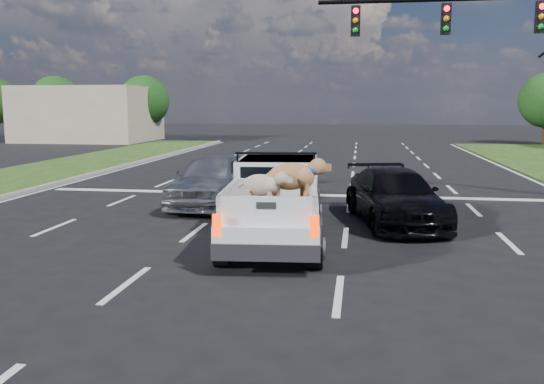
{
  "coord_description": "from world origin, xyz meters",
  "views": [
    {
      "loc": [
        2.03,
        -8.7,
        2.95
      ],
      "look_at": [
        0.39,
        2.0,
        1.3
      ],
      "focal_mm": 38.0,
      "sensor_mm": 36.0,
      "label": 1
    }
  ],
  "objects_px": {
    "traffic_signal": "(532,47)",
    "black_coupe": "(395,197)",
    "pickup_truck": "(276,200)",
    "silver_sedan": "(213,179)"
  },
  "relations": [
    {
      "from": "pickup_truck",
      "to": "silver_sedan",
      "type": "relative_size",
      "value": 1.16
    },
    {
      "from": "traffic_signal",
      "to": "black_coupe",
      "type": "relative_size",
      "value": 1.98
    },
    {
      "from": "silver_sedan",
      "to": "black_coupe",
      "type": "xyz_separation_m",
      "value": [
        5.13,
        -1.72,
        -0.12
      ]
    },
    {
      "from": "traffic_signal",
      "to": "pickup_truck",
      "type": "relative_size",
      "value": 1.71
    },
    {
      "from": "traffic_signal",
      "to": "black_coupe",
      "type": "bearing_deg",
      "value": -132.43
    },
    {
      "from": "traffic_signal",
      "to": "silver_sedan",
      "type": "relative_size",
      "value": 1.98
    },
    {
      "from": "traffic_signal",
      "to": "black_coupe",
      "type": "distance_m",
      "value": 7.52
    },
    {
      "from": "traffic_signal",
      "to": "pickup_truck",
      "type": "distance_m",
      "value": 10.63
    },
    {
      "from": "black_coupe",
      "to": "silver_sedan",
      "type": "bearing_deg",
      "value": 149.39
    },
    {
      "from": "pickup_truck",
      "to": "silver_sedan",
      "type": "xyz_separation_m",
      "value": [
        -2.47,
        4.16,
        -0.14
      ]
    }
  ]
}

